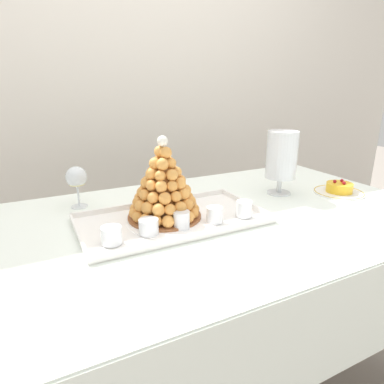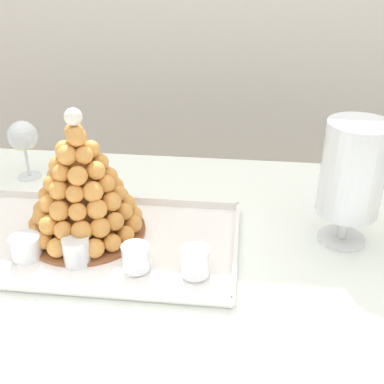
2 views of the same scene
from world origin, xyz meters
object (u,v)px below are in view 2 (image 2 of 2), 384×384
at_px(dessert_cup_mid_right, 136,258).
at_px(macaron_goblet, 353,172).
at_px(dessert_cup_mid_left, 26,248).
at_px(serving_tray, 91,241).
at_px(wine_glass, 23,138).
at_px(dessert_cup_centre, 77,252).
at_px(croquembouche, 82,189).
at_px(dessert_cup_right, 195,263).

relative_size(dessert_cup_mid_right, macaron_goblet, 0.20).
bearing_deg(dessert_cup_mid_left, serving_tray, 32.90).
bearing_deg(macaron_goblet, wine_glass, 164.85).
relative_size(serving_tray, dessert_cup_mid_right, 11.57).
distance_m(serving_tray, wine_glass, 0.39).
bearing_deg(dessert_cup_mid_left, dessert_cup_centre, -4.44).
relative_size(serving_tray, dessert_cup_mid_left, 10.18).
distance_m(serving_tray, dessert_cup_mid_right, 0.14).
bearing_deg(wine_glass, macaron_goblet, -15.15).
bearing_deg(serving_tray, macaron_goblet, 8.20).
bearing_deg(croquembouche, macaron_goblet, 5.07).
bearing_deg(dessert_cup_mid_left, croquembouche, 46.66).
distance_m(dessert_cup_mid_left, wine_glass, 0.39).
xyz_separation_m(dessert_cup_mid_right, wine_glass, (-0.36, 0.36, 0.08)).
relative_size(dessert_cup_mid_right, dessert_cup_right, 0.96).
relative_size(macaron_goblet, wine_glass, 1.68).
bearing_deg(dessert_cup_centre, wine_glass, 124.92).
relative_size(croquembouche, dessert_cup_centre, 4.97).
height_order(serving_tray, croquembouche, croquembouche).
bearing_deg(dessert_cup_mid_left, wine_glass, 112.65).
bearing_deg(wine_glass, serving_tray, -48.28).
distance_m(croquembouche, dessert_cup_mid_right, 0.19).
xyz_separation_m(macaron_goblet, wine_glass, (-0.76, 0.21, -0.05)).
xyz_separation_m(croquembouche, dessert_cup_mid_left, (-0.09, -0.09, -0.08)).
height_order(macaron_goblet, wine_glass, macaron_goblet).
relative_size(dessert_cup_mid_left, wine_glass, 0.39).
distance_m(macaron_goblet, wine_glass, 0.79).
distance_m(croquembouche, dessert_cup_right, 0.28).
xyz_separation_m(serving_tray, dessert_cup_mid_right, (0.11, -0.08, 0.03)).
relative_size(dessert_cup_mid_left, dessert_cup_mid_right, 1.14).
bearing_deg(macaron_goblet, dessert_cup_right, -151.17).
xyz_separation_m(dessert_cup_mid_left, macaron_goblet, (0.62, 0.14, 0.13)).
xyz_separation_m(serving_tray, wine_glass, (-0.25, 0.28, 0.10)).
xyz_separation_m(serving_tray, dessert_cup_centre, (-0.00, -0.08, 0.03)).
height_order(dessert_cup_right, wine_glass, wine_glass).
relative_size(dessert_cup_right, macaron_goblet, 0.21).
xyz_separation_m(dessert_cup_mid_right, dessert_cup_right, (0.11, -0.00, 0.00)).
distance_m(dessert_cup_centre, macaron_goblet, 0.55).
xyz_separation_m(dessert_cup_centre, dessert_cup_right, (0.23, -0.01, -0.00)).
bearing_deg(dessert_cup_mid_right, dessert_cup_mid_left, 176.56).
xyz_separation_m(croquembouche, dessert_cup_centre, (0.01, -0.10, -0.08)).
distance_m(serving_tray, dessert_cup_right, 0.24).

